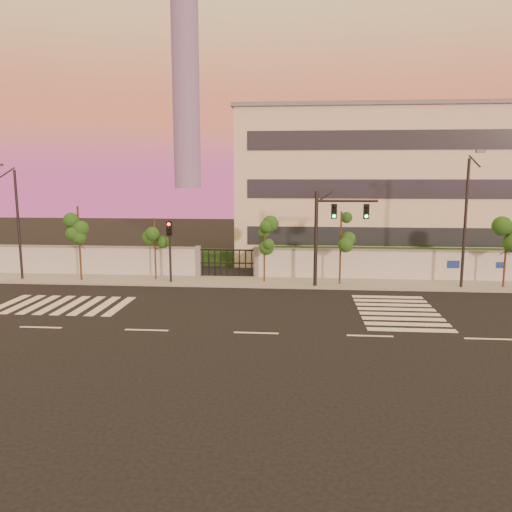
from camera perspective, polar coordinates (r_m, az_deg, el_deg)
The scene contains 16 objects.
ground at distance 22.48m, azimuth 0.02°, elevation -8.80°, with size 120.00×120.00×0.00m, color black.
sidewalk at distance 32.59m, azimuth 1.56°, elevation -3.02°, with size 60.00×3.00×0.15m, color gray.
perimeter_wall at distance 33.86m, azimuth 1.88°, elevation -0.84°, with size 60.00×0.36×2.20m.
hedge_row at distance 36.57m, azimuth 3.76°, elevation -0.52°, with size 41.00×4.25×1.80m.
institutional_building at distance 43.91m, azimuth 14.39°, elevation 7.82°, with size 24.40×12.40×12.25m.
distant_skyscraper at distance 313.51m, azimuth -8.03°, elevation 19.10°, with size 16.00×16.00×118.00m.
road_markings at distance 26.22m, azimuth -2.76°, elevation -6.17°, with size 57.00×7.62×0.02m.
street_tree_b at distance 34.46m, azimuth -19.57°, elevation 3.19°, with size 1.57×1.25×5.01m.
street_tree_c at distance 33.46m, azimuth -11.48°, elevation 2.39°, with size 1.32×1.05×4.22m.
street_tree_d at distance 32.08m, azimuth 1.00°, elevation 2.16°, with size 1.39×1.11×4.13m.
street_tree_e at distance 31.73m, azimuth 9.72°, elevation 2.79°, with size 1.50×1.20×4.75m.
street_tree_f at distance 34.05m, azimuth 26.75°, elevation 1.70°, with size 1.54×1.23×4.21m.
traffic_signal_main at distance 30.95m, azimuth 8.29°, elevation 3.24°, with size 3.80×0.37×6.02m.
traffic_signal_secondary at distance 32.38m, azimuth -9.82°, elevation 1.41°, with size 0.33×0.33×4.19m.
streetlight_west at distance 36.21m, azimuth -25.68°, elevation 3.82°, with size 0.46×1.85×7.68m.
streetlight_east at distance 32.65m, azimuth 22.92°, elevation 4.17°, with size 0.50×2.01×8.36m.
Camera 1 is at (1.78, -21.32, 6.89)m, focal length 35.00 mm.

